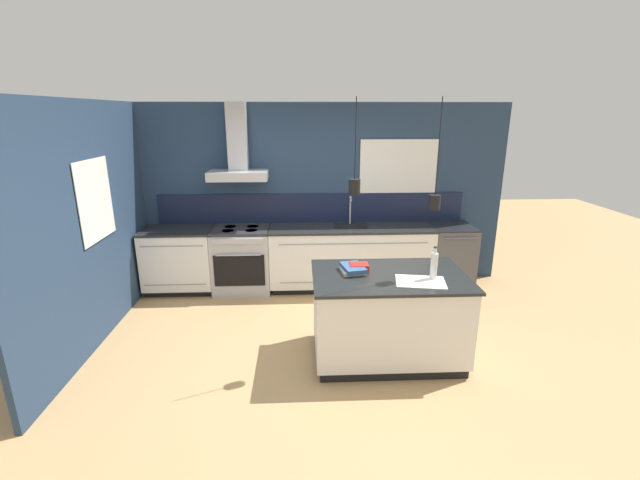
{
  "coord_description": "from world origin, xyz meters",
  "views": [
    {
      "loc": [
        -0.17,
        -4.11,
        2.46
      ],
      "look_at": [
        0.05,
        0.61,
        1.05
      ],
      "focal_mm": 24.0,
      "sensor_mm": 36.0,
      "label": 1
    }
  ],
  "objects_px": {
    "bottle_on_island": "(434,265)",
    "dishwasher": "(450,256)",
    "red_supply_box": "(359,267)",
    "oven_range": "(242,259)",
    "book_stack": "(353,269)"
  },
  "relations": [
    {
      "from": "red_supply_box",
      "to": "dishwasher",
      "type": "bearing_deg",
      "value": 47.64
    },
    {
      "from": "oven_range",
      "to": "red_supply_box",
      "type": "xyz_separation_m",
      "value": [
        1.43,
        -1.73,
        0.49
      ]
    },
    {
      "from": "dishwasher",
      "to": "book_stack",
      "type": "bearing_deg",
      "value": -133.01
    },
    {
      "from": "book_stack",
      "to": "bottle_on_island",
      "type": "bearing_deg",
      "value": -16.2
    },
    {
      "from": "bottle_on_island",
      "to": "book_stack",
      "type": "height_order",
      "value": "bottle_on_island"
    },
    {
      "from": "oven_range",
      "to": "book_stack",
      "type": "height_order",
      "value": "book_stack"
    },
    {
      "from": "book_stack",
      "to": "red_supply_box",
      "type": "bearing_deg",
      "value": 25.12
    },
    {
      "from": "red_supply_box",
      "to": "bottle_on_island",
      "type": "bearing_deg",
      "value": -19.84
    },
    {
      "from": "bottle_on_island",
      "to": "dishwasher",
      "type": "bearing_deg",
      "value": 65.81
    },
    {
      "from": "book_stack",
      "to": "red_supply_box",
      "type": "relative_size",
      "value": 1.78
    },
    {
      "from": "dishwasher",
      "to": "bottle_on_island",
      "type": "relative_size",
      "value": 2.77
    },
    {
      "from": "oven_range",
      "to": "bottle_on_island",
      "type": "xyz_separation_m",
      "value": [
        2.12,
        -1.98,
        0.59
      ]
    },
    {
      "from": "bottle_on_island",
      "to": "book_stack",
      "type": "distance_m",
      "value": 0.79
    },
    {
      "from": "dishwasher",
      "to": "bottle_on_island",
      "type": "xyz_separation_m",
      "value": [
        -0.89,
        -1.99,
        0.59
      ]
    },
    {
      "from": "oven_range",
      "to": "dishwasher",
      "type": "height_order",
      "value": "same"
    }
  ]
}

